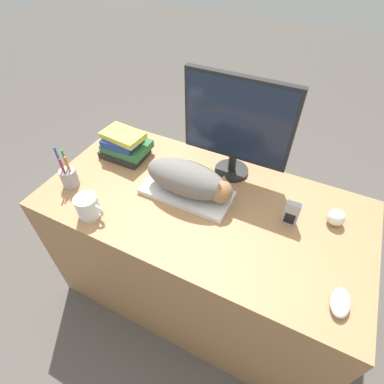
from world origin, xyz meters
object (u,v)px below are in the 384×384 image
object	(u,v)px
computer_mouse	(340,303)
pen_cup	(69,177)
coffee_mug	(88,207)
keyboard	(187,193)
book_stack	(125,145)
baseball	(336,217)
monitor	(237,124)
phone	(291,214)
cat	(190,180)

from	to	relation	value
computer_mouse	pen_cup	world-z (taller)	pen_cup
coffee_mug	pen_cup	world-z (taller)	pen_cup
keyboard	book_stack	size ratio (longest dim) A/B	1.74
computer_mouse	coffee_mug	size ratio (longest dim) A/B	0.88
coffee_mug	book_stack	bearing A→B (deg)	104.15
pen_cup	baseball	bearing A→B (deg)	15.17
monitor	book_stack	world-z (taller)	monitor
monitor	coffee_mug	size ratio (longest dim) A/B	3.79
monitor	phone	distance (m)	0.43
computer_mouse	coffee_mug	xyz separation A→B (m)	(-0.98, -0.05, 0.03)
pen_cup	book_stack	bearing A→B (deg)	71.42
baseball	phone	world-z (taller)	phone
coffee_mug	phone	size ratio (longest dim) A/B	1.10
cat	coffee_mug	xyz separation A→B (m)	(-0.32, -0.28, -0.05)
monitor	cat	bearing A→B (deg)	-114.60
computer_mouse	phone	world-z (taller)	phone
monitor	baseball	xyz separation A→B (m)	(0.49, -0.11, -0.23)
computer_mouse	book_stack	bearing A→B (deg)	162.31
monitor	book_stack	xyz separation A→B (m)	(-0.52, -0.12, -0.20)
pen_cup	phone	distance (m)	0.97
coffee_mug	pen_cup	size ratio (longest dim) A/B	0.60
baseball	book_stack	distance (m)	1.01
computer_mouse	phone	xyz separation A→B (m)	(-0.23, 0.27, 0.04)
computer_mouse	baseball	distance (m)	0.36
computer_mouse	coffee_mug	distance (m)	0.98
computer_mouse	book_stack	xyz separation A→B (m)	(-1.08, 0.34, 0.05)
computer_mouse	baseball	world-z (taller)	baseball
keyboard	computer_mouse	world-z (taller)	computer_mouse
computer_mouse	pen_cup	distance (m)	1.18
book_stack	computer_mouse	bearing A→B (deg)	-17.69
keyboard	cat	xyz separation A→B (m)	(0.02, -0.00, 0.08)
keyboard	cat	world-z (taller)	cat
book_stack	pen_cup	bearing A→B (deg)	-108.58
coffee_mug	book_stack	distance (m)	0.41
keyboard	pen_cup	size ratio (longest dim) A/B	1.90
baseball	book_stack	world-z (taller)	book_stack
cat	baseball	world-z (taller)	cat
cat	keyboard	bearing A→B (deg)	180.00
keyboard	book_stack	bearing A→B (deg)	164.37
computer_mouse	book_stack	distance (m)	1.13
baseball	book_stack	size ratio (longest dim) A/B	0.30
computer_mouse	coffee_mug	bearing A→B (deg)	-176.90
coffee_mug	baseball	world-z (taller)	coffee_mug
cat	baseball	xyz separation A→B (m)	(0.59, 0.12, -0.06)
monitor	phone	xyz separation A→B (m)	(0.32, -0.19, -0.21)
baseball	phone	size ratio (longest dim) A/B	0.61
pen_cup	baseball	world-z (taller)	pen_cup
coffee_mug	computer_mouse	bearing A→B (deg)	3.10
phone	coffee_mug	bearing A→B (deg)	-156.60
monitor	pen_cup	distance (m)	0.78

